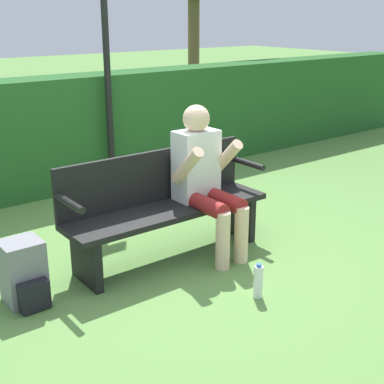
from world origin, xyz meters
name	(u,v)px	position (x,y,z in m)	size (l,w,h in m)	color
ground_plane	(170,257)	(0.00, 0.00, 0.00)	(40.00, 40.00, 0.00)	#5B8942
hedge_back	(52,135)	(0.00, 2.17, 0.61)	(12.00, 0.50, 1.22)	#235623
park_bench	(164,204)	(0.00, 0.06, 0.43)	(1.69, 0.43, 0.83)	black
person_seated	(205,175)	(0.30, -0.07, 0.64)	(0.48, 0.62, 1.19)	silver
backpack	(24,274)	(-1.17, 0.02, 0.21)	(0.26, 0.33, 0.44)	slate
water_bottle	(258,281)	(0.11, -0.89, 0.12)	(0.06, 0.06, 0.25)	white
signpost	(107,58)	(0.51, 1.81, 1.41)	(0.38, 0.09, 2.50)	black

